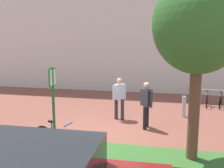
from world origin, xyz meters
name	(u,v)px	position (x,y,z in m)	size (l,w,h in m)	color
ground_plane	(107,134)	(0.00, 0.00, 0.00)	(60.00, 60.00, 0.00)	brown
building_facade	(138,13)	(0.00, 8.25, 5.00)	(28.00, 1.20, 10.00)	silver
planter_strip	(101,153)	(0.23, -1.66, 0.08)	(7.00, 1.10, 0.16)	#336028
tree_sidewalk	(199,25)	(2.64, -1.60, 3.52)	(2.21, 2.21, 4.78)	brown
parking_sign_post	(53,97)	(-1.16, -1.66, 1.60)	(0.08, 0.36, 2.45)	#2D7238
bike_at_sign	(57,138)	(-1.13, -1.54, 0.35)	(1.67, 0.44, 0.86)	black
bollard_steel	(184,106)	(2.70, 2.70, 0.45)	(0.16, 0.16, 0.90)	#ADADB2
person_suited_navy	(146,102)	(1.25, 0.90, 0.98)	(0.46, 0.46, 1.72)	black
person_shirt_white	(119,96)	(0.09, 1.75, 0.98)	(0.49, 0.44, 1.72)	#2D2D38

